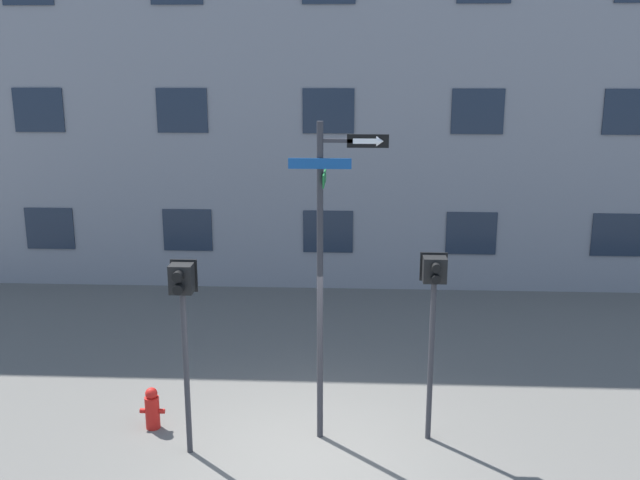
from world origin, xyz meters
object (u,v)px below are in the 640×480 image
at_px(pedestrian_signal_left, 183,306).
at_px(fire_hydrant, 152,409).
at_px(street_sign_pole, 325,259).
at_px(pedestrian_signal_right, 433,298).

distance_m(pedestrian_signal_left, fire_hydrant, 2.13).
bearing_deg(street_sign_pole, fire_hydrant, 177.13).
distance_m(pedestrian_signal_left, pedestrian_signal_right, 3.48).
xyz_separation_m(pedestrian_signal_right, fire_hydrant, (-4.15, 0.10, -1.88)).
xyz_separation_m(street_sign_pole, pedestrian_signal_left, (-1.91, -0.53, -0.53)).
bearing_deg(pedestrian_signal_right, fire_hydrant, 178.57).
distance_m(pedestrian_signal_right, fire_hydrant, 4.56).
relative_size(pedestrian_signal_left, pedestrian_signal_right, 1.00).
xyz_separation_m(street_sign_pole, pedestrian_signal_right, (1.53, 0.03, -0.54)).
height_order(pedestrian_signal_right, fire_hydrant, pedestrian_signal_right).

